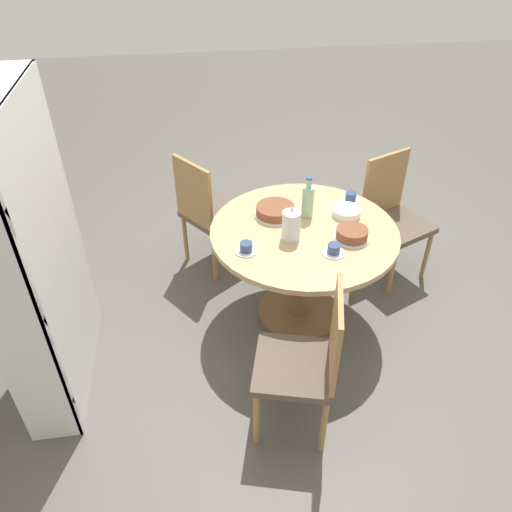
{
  "coord_description": "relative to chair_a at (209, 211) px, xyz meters",
  "views": [
    {
      "loc": [
        -2.57,
        0.69,
        2.52
      ],
      "look_at": [
        0.0,
        0.31,
        0.55
      ],
      "focal_mm": 35.0,
      "sensor_mm": 36.0,
      "label": 1
    }
  ],
  "objects": [
    {
      "name": "coffee_pot",
      "position": [
        -0.77,
        -0.47,
        0.33
      ],
      "size": [
        0.12,
        0.12,
        0.23
      ],
      "color": "silver",
      "rests_on": "dining_table"
    },
    {
      "name": "cup_a",
      "position": [
        -0.86,
        -0.18,
        0.25
      ],
      "size": [
        0.14,
        0.14,
        0.06
      ],
      "color": "silver",
      "rests_on": "dining_table"
    },
    {
      "name": "cake_main",
      "position": [
        -0.49,
        -0.42,
        0.26
      ],
      "size": [
        0.28,
        0.28,
        0.07
      ],
      "color": "silver",
      "rests_on": "dining_table"
    },
    {
      "name": "cup_c",
      "position": [
        -0.38,
        -0.97,
        0.25
      ],
      "size": [
        0.14,
        0.14,
        0.06
      ],
      "color": "silver",
      "rests_on": "dining_table"
    },
    {
      "name": "bookshelf",
      "position": [
        -0.99,
        0.96,
        0.36
      ],
      "size": [
        0.99,
        0.28,
        1.79
      ],
      "rotation": [
        0.0,
        0.0,
        3.14
      ],
      "color": "silver",
      "rests_on": "ground_plane"
    },
    {
      "name": "cup_b",
      "position": [
        -0.96,
        -0.69,
        0.25
      ],
      "size": [
        0.14,
        0.14,
        0.06
      ],
      "color": "silver",
      "rests_on": "dining_table"
    },
    {
      "name": "ground_plane",
      "position": [
        -0.68,
        -0.58,
        -0.5
      ],
      "size": [
        14.0,
        14.0,
        0.0
      ],
      "primitive_type": "plane",
      "color": "#56514C"
    },
    {
      "name": "chair_b",
      "position": [
        -1.56,
        -0.41,
        0.0
      ],
      "size": [
        0.52,
        0.52,
        0.95
      ],
      "rotation": [
        0.0,
        0.0,
        2.87
      ],
      "color": "#A87A47",
      "rests_on": "ground_plane"
    },
    {
      "name": "cake_second",
      "position": [
        -0.82,
        -0.84,
        0.26
      ],
      "size": [
        0.23,
        0.23,
        0.07
      ],
      "color": "silver",
      "rests_on": "dining_table"
    },
    {
      "name": "chair_c",
      "position": [
        -0.26,
        -1.37,
        0.0
      ],
      "size": [
        0.55,
        0.55,
        0.95
      ],
      "rotation": [
        0.0,
        0.0,
        5.12
      ],
      "color": "#A87A47",
      "rests_on": "ground_plane"
    },
    {
      "name": "water_bottle",
      "position": [
        -0.52,
        -0.63,
        0.34
      ],
      "size": [
        0.08,
        0.08,
        0.28
      ],
      "color": "#99C6A3",
      "rests_on": "dining_table"
    },
    {
      "name": "plate_stack",
      "position": [
        -0.55,
        -0.89,
        0.25
      ],
      "size": [
        0.19,
        0.19,
        0.05
      ],
      "color": "white",
      "rests_on": "dining_table"
    },
    {
      "name": "chair_a",
      "position": [
        0.0,
        0.0,
        0.0
      ],
      "size": [
        0.59,
        0.59,
        0.95
      ],
      "rotation": [
        0.0,
        0.0,
        0.63
      ],
      "color": "#A87A47",
      "rests_on": "ground_plane"
    },
    {
      "name": "dining_table",
      "position": [
        -0.68,
        -0.58,
        0.06
      ],
      "size": [
        1.21,
        1.21,
        0.73
      ],
      "color": "brown",
      "rests_on": "ground_plane"
    }
  ]
}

